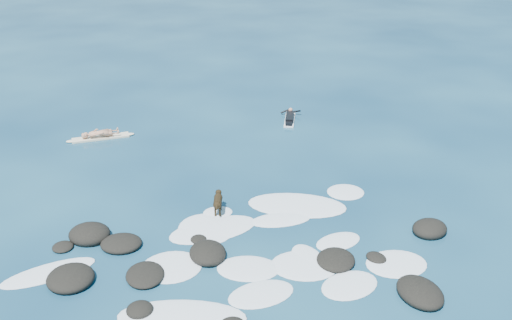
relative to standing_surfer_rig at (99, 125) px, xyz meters
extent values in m
plane|color=#0A2642|center=(4.86, -9.81, -0.73)|extent=(160.00, 160.00, 0.00)
ellipsoid|color=black|center=(0.09, -9.09, -0.57)|extent=(1.85, 1.79, 0.64)
ellipsoid|color=black|center=(3.94, -10.96, -0.60)|extent=(1.30, 1.52, 0.53)
ellipsoid|color=black|center=(7.93, -12.08, -0.63)|extent=(1.71, 1.77, 0.38)
ellipsoid|color=black|center=(1.16, -9.80, -0.63)|extent=(1.65, 1.52, 0.41)
ellipsoid|color=black|center=(-0.75, -9.56, -0.67)|extent=(0.79, 0.82, 0.22)
ellipsoid|color=black|center=(-0.31, -11.49, -0.60)|extent=(1.82, 1.87, 0.50)
ellipsoid|color=black|center=(1.92, -11.70, -0.65)|extent=(1.21, 1.44, 0.32)
ellipsoid|color=black|center=(3.74, -9.96, -0.68)|extent=(0.65, 0.69, 0.18)
ellipsoid|color=black|center=(1.74, -13.33, -0.64)|extent=(0.95, 0.95, 0.34)
ellipsoid|color=black|center=(11.72, -10.98, -0.59)|extent=(1.70, 1.62, 0.56)
ellipsoid|color=black|center=(9.27, -12.18, -0.67)|extent=(0.83, 0.90, 0.24)
ellipsoid|color=black|center=(9.81, -14.18, -0.60)|extent=(1.46, 1.78, 0.53)
ellipsoid|color=white|center=(9.83, -7.58, -0.72)|extent=(1.55, 1.45, 0.12)
ellipsoid|color=white|center=(4.08, -9.27, -0.72)|extent=(2.49, 2.63, 0.12)
ellipsoid|color=white|center=(6.81, -9.17, -0.72)|extent=(2.28, 1.08, 0.12)
ellipsoid|color=white|center=(5.26, -13.22, -0.72)|extent=(2.27, 1.65, 0.12)
ellipsoid|color=white|center=(2.88, -13.79, -0.72)|extent=(3.92, 2.34, 0.12)
ellipsoid|color=white|center=(4.32, -9.36, -0.72)|extent=(3.52, 2.32, 0.12)
ellipsoid|color=white|center=(7.67, -8.24, -0.72)|extent=(4.20, 3.08, 0.12)
ellipsoid|color=white|center=(6.89, -12.07, -0.72)|extent=(2.49, 2.16, 0.12)
ellipsoid|color=white|center=(2.73, -11.33, -0.72)|extent=(2.11, 1.93, 0.12)
ellipsoid|color=white|center=(9.81, -12.55, -0.72)|extent=(2.02, 1.59, 0.12)
ellipsoid|color=white|center=(8.40, -10.95, -0.72)|extent=(1.95, 1.52, 0.12)
ellipsoid|color=white|center=(5.11, -11.89, -0.72)|extent=(2.28, 1.86, 0.12)
ellipsoid|color=white|center=(7.96, -13.32, -0.72)|extent=(2.24, 1.90, 0.12)
ellipsoid|color=white|center=(7.15, -11.88, -0.72)|extent=(1.29, 2.16, 0.12)
ellipsoid|color=white|center=(-1.04, -10.92, -0.72)|extent=(3.10, 1.93, 0.12)
ellipsoid|color=white|center=(4.64, -8.21, -0.72)|extent=(1.10, 0.90, 0.12)
cube|color=beige|center=(0.00, 0.00, -0.68)|extent=(2.74, 0.91, 0.09)
ellipsoid|color=beige|center=(1.34, 0.18, -0.68)|extent=(0.57, 0.38, 0.10)
ellipsoid|color=beige|center=(-1.34, -0.18, -0.68)|extent=(0.57, 0.38, 0.10)
imported|color=tan|center=(0.00, 0.00, 0.24)|extent=(0.50, 0.69, 1.75)
cube|color=white|center=(9.61, 0.61, -0.68)|extent=(1.13, 2.25, 0.08)
ellipsoid|color=white|center=(9.94, 1.66, -0.68)|extent=(0.39, 0.54, 0.08)
cube|color=black|center=(9.61, 0.61, -0.53)|extent=(0.78, 1.41, 0.22)
sphere|color=tan|center=(9.84, 1.36, -0.41)|extent=(0.29, 0.29, 0.23)
cylinder|color=black|center=(9.62, 1.58, -0.54)|extent=(0.56, 0.14, 0.25)
cylinder|color=black|center=(10.15, 1.42, -0.54)|extent=(0.48, 0.42, 0.25)
cube|color=black|center=(9.39, -0.10, -0.57)|extent=(0.49, 0.63, 0.14)
cylinder|color=black|center=(4.64, -8.31, -0.19)|extent=(0.43, 0.68, 0.31)
sphere|color=black|center=(4.69, -8.02, -0.19)|extent=(0.38, 0.38, 0.32)
sphere|color=black|center=(4.58, -8.59, -0.19)|extent=(0.34, 0.34, 0.29)
sphere|color=black|center=(4.73, -7.84, -0.08)|extent=(0.27, 0.27, 0.23)
cone|color=black|center=(4.76, -7.71, -0.09)|extent=(0.15, 0.16, 0.12)
cone|color=black|center=(4.67, -7.84, 0.02)|extent=(0.12, 0.10, 0.11)
cone|color=black|center=(4.79, -7.86, 0.02)|extent=(0.12, 0.10, 0.11)
cylinder|color=black|center=(4.60, -8.07, -0.52)|extent=(0.09, 0.09, 0.42)
cylinder|color=black|center=(4.76, -8.11, -0.52)|extent=(0.09, 0.09, 0.42)
cylinder|color=black|center=(4.51, -8.50, -0.52)|extent=(0.09, 0.09, 0.42)
cylinder|color=black|center=(4.68, -8.54, -0.52)|extent=(0.09, 0.09, 0.42)
cylinder|color=black|center=(4.55, -8.73, -0.13)|extent=(0.11, 0.31, 0.18)
camera|label=1|loc=(2.50, -26.53, 9.92)|focal=40.00mm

